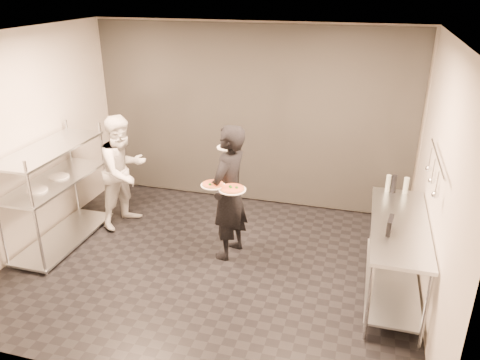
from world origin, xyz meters
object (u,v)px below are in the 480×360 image
(prep_counter, at_px, (397,246))
(waiter, at_px, (229,193))
(bottle_clear, at_px, (406,186))
(pos_monitor, at_px, (390,225))
(pizza_plate_far, at_px, (232,189))
(pizza_plate_near, at_px, (213,184))
(bottle_green, at_px, (388,183))
(chef, at_px, (124,171))
(pass_rack, at_px, (56,190))
(bottle_dark, at_px, (394,184))
(salad_plate, at_px, (228,146))

(prep_counter, xyz_separation_m, waiter, (-2.03, 0.30, 0.26))
(bottle_clear, bearing_deg, pos_monitor, -100.73)
(waiter, bearing_deg, pizza_plate_far, 39.85)
(waiter, relative_size, pizza_plate_far, 5.35)
(waiter, distance_m, pizza_plate_near, 0.31)
(bottle_clear, bearing_deg, bottle_green, 180.00)
(waiter, xyz_separation_m, bottle_green, (1.90, 0.50, 0.15))
(chef, height_order, bottle_clear, chef)
(chef, distance_m, pizza_plate_near, 1.71)
(chef, distance_m, bottle_clear, 3.81)
(pos_monitor, bearing_deg, pass_rack, -175.58)
(chef, xyz_separation_m, bottle_clear, (3.81, 0.07, 0.20))
(bottle_green, height_order, bottle_clear, bottle_green)
(prep_counter, relative_size, chef, 1.10)
(pos_monitor, bearing_deg, bottle_green, 98.29)
(bottle_dark, bearing_deg, salad_plate, -174.87)
(bottle_dark, bearing_deg, pizza_plate_far, -158.55)
(bottle_green, bearing_deg, pass_rack, -169.18)
(bottle_clear, distance_m, bottle_dark, 0.14)
(prep_counter, height_order, pizza_plate_far, pizza_plate_far)
(salad_plate, bearing_deg, pizza_plate_near, -93.33)
(pass_rack, height_order, pos_monitor, pass_rack)
(pass_rack, bearing_deg, pizza_plate_far, 1.78)
(prep_counter, xyz_separation_m, pos_monitor, (-0.12, -0.25, 0.38))
(pizza_plate_far, distance_m, pos_monitor, 1.83)
(pass_rack, distance_m, prep_counter, 4.33)
(pass_rack, xyz_separation_m, pizza_plate_near, (2.16, 0.10, 0.30))
(bottle_green, relative_size, bottle_clear, 1.04)
(waiter, xyz_separation_m, pos_monitor, (1.91, -0.55, 0.12))
(pass_rack, relative_size, salad_plate, 5.75)
(prep_counter, relative_size, pizza_plate_near, 6.15)
(waiter, relative_size, salad_plate, 6.33)
(bottle_green, bearing_deg, waiter, -165.32)
(waiter, xyz_separation_m, pizza_plate_near, (-0.14, -0.21, 0.19))
(pizza_plate_far, bearing_deg, bottle_dark, 21.45)
(waiter, height_order, bottle_green, waiter)
(bottle_clear, bearing_deg, pizza_plate_far, -159.96)
(chef, relative_size, pos_monitor, 7.28)
(chef, distance_m, salad_plate, 1.70)
(pizza_plate_near, xyz_separation_m, bottle_green, (2.04, 0.71, -0.05))
(salad_plate, distance_m, bottle_clear, 2.25)
(bottle_clear, bearing_deg, pass_rack, -169.68)
(waiter, distance_m, salad_plate, 0.61)
(pass_rack, relative_size, bottle_clear, 7.70)
(prep_counter, distance_m, pizza_plate_near, 2.21)
(bottle_clear, bearing_deg, salad_plate, -175.20)
(pass_rack, distance_m, pizza_plate_near, 2.19)
(waiter, distance_m, bottle_green, 1.97)
(pizza_plate_far, xyz_separation_m, bottle_clear, (1.99, 0.73, -0.03))
(prep_counter, relative_size, bottle_green, 8.31)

